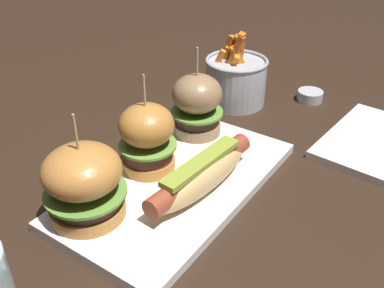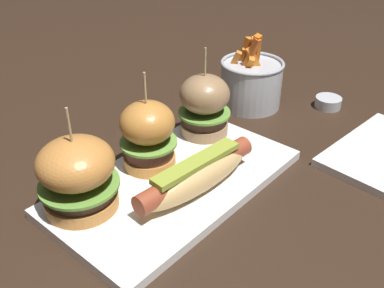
{
  "view_description": "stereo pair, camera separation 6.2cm",
  "coord_description": "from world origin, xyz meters",
  "px_view_note": "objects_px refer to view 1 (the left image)",
  "views": [
    {
      "loc": [
        -0.4,
        -0.3,
        0.38
      ],
      "look_at": [
        0.04,
        0.0,
        0.05
      ],
      "focal_mm": 41.0,
      "sensor_mm": 36.0,
      "label": 1
    },
    {
      "loc": [
        -0.36,
        -0.35,
        0.38
      ],
      "look_at": [
        0.04,
        0.0,
        0.05
      ],
      "focal_mm": 41.0,
      "sensor_mm": 36.0,
      "label": 2
    }
  ],
  "objects_px": {
    "fries_bucket": "(236,80)",
    "slider_center": "(149,136)",
    "platter_main": "(178,183)",
    "hot_dog": "(201,175)",
    "slider_left": "(84,182)",
    "slider_right": "(197,104)",
    "sauce_ramekin": "(310,95)"
  },
  "relations": [
    {
      "from": "hot_dog",
      "to": "fries_bucket",
      "type": "distance_m",
      "value": 0.3
    },
    {
      "from": "slider_center",
      "to": "fries_bucket",
      "type": "relative_size",
      "value": 1.02
    },
    {
      "from": "platter_main",
      "to": "slider_right",
      "type": "bearing_deg",
      "value": 22.45
    },
    {
      "from": "slider_left",
      "to": "fries_bucket",
      "type": "relative_size",
      "value": 0.99
    },
    {
      "from": "slider_right",
      "to": "sauce_ramekin",
      "type": "distance_m",
      "value": 0.27
    },
    {
      "from": "slider_left",
      "to": "hot_dog",
      "type": "bearing_deg",
      "value": -35.95
    },
    {
      "from": "fries_bucket",
      "to": "slider_center",
      "type": "bearing_deg",
      "value": -176.46
    },
    {
      "from": "platter_main",
      "to": "fries_bucket",
      "type": "bearing_deg",
      "value": 13.74
    },
    {
      "from": "hot_dog",
      "to": "slider_right",
      "type": "relative_size",
      "value": 1.37
    },
    {
      "from": "hot_dog",
      "to": "slider_right",
      "type": "xyz_separation_m",
      "value": [
        0.13,
        0.09,
        0.03
      ]
    },
    {
      "from": "hot_dog",
      "to": "platter_main",
      "type": "bearing_deg",
      "value": 88.88
    },
    {
      "from": "slider_center",
      "to": "hot_dog",
      "type": "bearing_deg",
      "value": -93.46
    },
    {
      "from": "platter_main",
      "to": "hot_dog",
      "type": "distance_m",
      "value": 0.05
    },
    {
      "from": "hot_dog",
      "to": "slider_center",
      "type": "height_order",
      "value": "slider_center"
    },
    {
      "from": "platter_main",
      "to": "sauce_ramekin",
      "type": "height_order",
      "value": "sauce_ramekin"
    },
    {
      "from": "hot_dog",
      "to": "slider_center",
      "type": "relative_size",
      "value": 1.38
    },
    {
      "from": "hot_dog",
      "to": "sauce_ramekin",
      "type": "relative_size",
      "value": 4.11
    },
    {
      "from": "slider_left",
      "to": "slider_center",
      "type": "bearing_deg",
      "value": 1.13
    },
    {
      "from": "slider_right",
      "to": "fries_bucket",
      "type": "bearing_deg",
      "value": 6.34
    },
    {
      "from": "platter_main",
      "to": "slider_left",
      "type": "bearing_deg",
      "value": 158.18
    },
    {
      "from": "slider_left",
      "to": "slider_right",
      "type": "relative_size",
      "value": 0.97
    },
    {
      "from": "sauce_ramekin",
      "to": "fries_bucket",
      "type": "bearing_deg",
      "value": 127.2
    },
    {
      "from": "slider_left",
      "to": "slider_center",
      "type": "relative_size",
      "value": 0.98
    },
    {
      "from": "slider_left",
      "to": "platter_main",
      "type": "bearing_deg",
      "value": -21.82
    },
    {
      "from": "platter_main",
      "to": "hot_dog",
      "type": "height_order",
      "value": "hot_dog"
    },
    {
      "from": "slider_center",
      "to": "slider_right",
      "type": "height_order",
      "value": "same"
    },
    {
      "from": "slider_right",
      "to": "slider_left",
      "type": "bearing_deg",
      "value": -179.49
    },
    {
      "from": "hot_dog",
      "to": "fries_bucket",
      "type": "bearing_deg",
      "value": 20.97
    },
    {
      "from": "hot_dog",
      "to": "sauce_ramekin",
      "type": "bearing_deg",
      "value": -1.5
    },
    {
      "from": "slider_right",
      "to": "sauce_ramekin",
      "type": "xyz_separation_m",
      "value": [
        0.25,
        -0.1,
        -0.05
      ]
    },
    {
      "from": "slider_right",
      "to": "platter_main",
      "type": "bearing_deg",
      "value": -157.55
    },
    {
      "from": "platter_main",
      "to": "slider_center",
      "type": "height_order",
      "value": "slider_center"
    }
  ]
}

